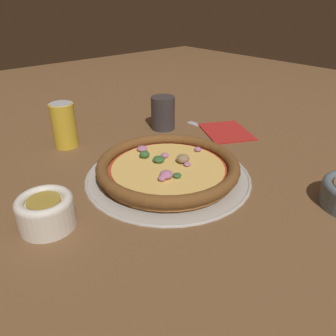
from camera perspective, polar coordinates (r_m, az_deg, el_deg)
The scene contains 8 objects.
ground_plane at distance 0.77m, azimuth 0.00°, elevation -1.47°, with size 3.00×3.00×0.00m, color brown.
pizza_tray at distance 0.77m, azimuth 0.00°, elevation -1.22°, with size 0.39×0.39×0.01m.
pizza at distance 0.76m, azimuth -0.01°, elevation 0.23°, with size 0.33×0.33×0.04m.
bowl_near at distance 0.64m, azimuth -20.53°, elevation -6.95°, with size 0.10×0.10×0.06m.
drinking_cup at distance 1.03m, azimuth -0.88°, elevation 9.56°, with size 0.07×0.07×0.10m.
napkin at distance 1.03m, azimuth 10.09°, elevation 6.35°, with size 0.21×0.19×0.01m.
fork at distance 1.05m, azimuth 7.01°, elevation 6.86°, with size 0.19×0.02×0.00m.
beverage_can at distance 0.95m, azimuth -17.66°, elevation 7.12°, with size 0.07×0.07×0.12m.
Camera 1 is at (0.50, -0.44, 0.38)m, focal length 35.00 mm.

